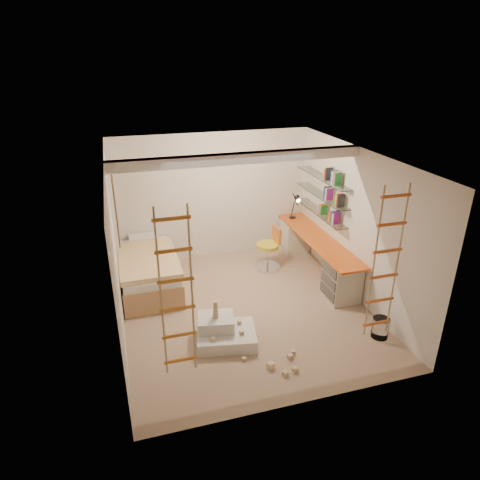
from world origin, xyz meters
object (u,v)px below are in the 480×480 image
object	(u,v)px
bed	(149,270)
play_platform	(223,332)
desk	(316,254)
swivel_chair	(269,254)

from	to	relation	value
bed	play_platform	bearing A→B (deg)	-65.42
desk	swivel_chair	size ratio (longest dim) A/B	3.19
desk	swivel_chair	xyz separation A→B (m)	(-0.83, 0.42, -0.08)
desk	play_platform	xyz separation A→B (m)	(-2.29, -1.62, -0.25)
bed	swivel_chair	xyz separation A→B (m)	(2.37, 0.06, -0.01)
swivel_chair	play_platform	size ratio (longest dim) A/B	0.89
desk	play_platform	bearing A→B (deg)	-144.80
bed	swivel_chair	bearing A→B (deg)	1.45
desk	play_platform	size ratio (longest dim) A/B	2.85
desk	bed	bearing A→B (deg)	173.51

